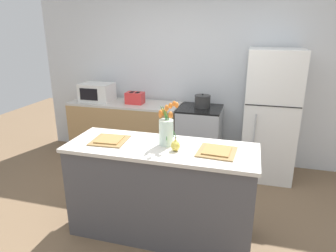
{
  "coord_description": "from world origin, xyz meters",
  "views": [
    {
      "loc": [
        0.77,
        -2.49,
        2.0
      ],
      "look_at": [
        0.0,
        0.25,
        1.06
      ],
      "focal_mm": 32.0,
      "sensor_mm": 36.0,
      "label": 1
    }
  ],
  "objects_px": {
    "toaster": "(135,98)",
    "flower_vase": "(166,129)",
    "stove_range": "(199,138)",
    "plate_setting_left": "(110,140)",
    "pear_figurine": "(175,145)",
    "microwave": "(97,92)",
    "refrigerator": "(270,116)",
    "cooking_pot": "(202,101)",
    "plate_setting_right": "(217,151)"
  },
  "relations": [
    {
      "from": "toaster",
      "to": "flower_vase",
      "type": "bearing_deg",
      "value": -58.9
    },
    {
      "from": "stove_range",
      "to": "flower_vase",
      "type": "relative_size",
      "value": 2.17
    },
    {
      "from": "flower_vase",
      "to": "plate_setting_left",
      "type": "bearing_deg",
      "value": -174.44
    },
    {
      "from": "pear_figurine",
      "to": "toaster",
      "type": "xyz_separation_m",
      "value": [
        -1.04,
        1.65,
        0.01
      ]
    },
    {
      "from": "toaster",
      "to": "microwave",
      "type": "distance_m",
      "value": 0.63
    },
    {
      "from": "plate_setting_left",
      "to": "toaster",
      "type": "relative_size",
      "value": 1.25
    },
    {
      "from": "microwave",
      "to": "refrigerator",
      "type": "bearing_deg",
      "value": 0.03
    },
    {
      "from": "cooking_pot",
      "to": "microwave",
      "type": "bearing_deg",
      "value": -178.49
    },
    {
      "from": "toaster",
      "to": "microwave",
      "type": "relative_size",
      "value": 0.58
    },
    {
      "from": "stove_range",
      "to": "refrigerator",
      "type": "height_order",
      "value": "refrigerator"
    },
    {
      "from": "flower_vase",
      "to": "toaster",
      "type": "bearing_deg",
      "value": 121.1
    },
    {
      "from": "flower_vase",
      "to": "pear_figurine",
      "type": "relative_size",
      "value": 3.14
    },
    {
      "from": "flower_vase",
      "to": "microwave",
      "type": "distance_m",
      "value": 2.2
    },
    {
      "from": "stove_range",
      "to": "pear_figurine",
      "type": "bearing_deg",
      "value": -87.99
    },
    {
      "from": "microwave",
      "to": "plate_setting_left",
      "type": "bearing_deg",
      "value": -58.27
    },
    {
      "from": "plate_setting_right",
      "to": "plate_setting_left",
      "type": "bearing_deg",
      "value": 180.0
    },
    {
      "from": "pear_figurine",
      "to": "toaster",
      "type": "relative_size",
      "value": 0.48
    },
    {
      "from": "refrigerator",
      "to": "plate_setting_right",
      "type": "bearing_deg",
      "value": -108.16
    },
    {
      "from": "pear_figurine",
      "to": "plate_setting_left",
      "type": "xyz_separation_m",
      "value": [
        -0.68,
        0.06,
        -0.04
      ]
    },
    {
      "from": "plate_setting_left",
      "to": "cooking_pot",
      "type": "relative_size",
      "value": 1.53
    },
    {
      "from": "stove_range",
      "to": "pear_figurine",
      "type": "distance_m",
      "value": 1.75
    },
    {
      "from": "microwave",
      "to": "pear_figurine",
      "type": "bearing_deg",
      "value": -44.9
    },
    {
      "from": "toaster",
      "to": "plate_setting_left",
      "type": "bearing_deg",
      "value": -77.17
    },
    {
      "from": "pear_figurine",
      "to": "cooking_pot",
      "type": "distance_m",
      "value": 1.71
    },
    {
      "from": "pear_figurine",
      "to": "flower_vase",
      "type": "bearing_deg",
      "value": 135.14
    },
    {
      "from": "flower_vase",
      "to": "toaster",
      "type": "height_order",
      "value": "flower_vase"
    },
    {
      "from": "refrigerator",
      "to": "plate_setting_left",
      "type": "distance_m",
      "value": 2.25
    },
    {
      "from": "plate_setting_left",
      "to": "stove_range",
      "type": "bearing_deg",
      "value": 68.78
    },
    {
      "from": "refrigerator",
      "to": "cooking_pot",
      "type": "xyz_separation_m",
      "value": [
        -0.93,
        0.04,
        0.13
      ]
    },
    {
      "from": "stove_range",
      "to": "microwave",
      "type": "distance_m",
      "value": 1.72
    },
    {
      "from": "refrigerator",
      "to": "cooking_pot",
      "type": "height_order",
      "value": "refrigerator"
    },
    {
      "from": "cooking_pot",
      "to": "stove_range",
      "type": "bearing_deg",
      "value": -116.5
    },
    {
      "from": "microwave",
      "to": "toaster",
      "type": "bearing_deg",
      "value": -1.52
    },
    {
      "from": "refrigerator",
      "to": "plate_setting_right",
      "type": "relative_size",
      "value": 5.01
    },
    {
      "from": "plate_setting_left",
      "to": "cooking_pot",
      "type": "distance_m",
      "value": 1.77
    },
    {
      "from": "plate_setting_right",
      "to": "microwave",
      "type": "height_order",
      "value": "microwave"
    },
    {
      "from": "flower_vase",
      "to": "plate_setting_right",
      "type": "bearing_deg",
      "value": -6.47
    },
    {
      "from": "refrigerator",
      "to": "plate_setting_left",
      "type": "xyz_separation_m",
      "value": [
        -1.57,
        -1.61,
        0.08
      ]
    },
    {
      "from": "stove_range",
      "to": "toaster",
      "type": "relative_size",
      "value": 3.28
    },
    {
      "from": "stove_range",
      "to": "flower_vase",
      "type": "bearing_deg",
      "value": -92.22
    },
    {
      "from": "plate_setting_right",
      "to": "microwave",
      "type": "bearing_deg",
      "value": 141.8
    },
    {
      "from": "flower_vase",
      "to": "microwave",
      "type": "xyz_separation_m",
      "value": [
        -1.56,
        1.55,
        -0.05
      ]
    },
    {
      "from": "flower_vase",
      "to": "cooking_pot",
      "type": "xyz_separation_m",
      "value": [
        0.08,
        1.59,
        -0.1
      ]
    },
    {
      "from": "refrigerator",
      "to": "flower_vase",
      "type": "height_order",
      "value": "refrigerator"
    },
    {
      "from": "stove_range",
      "to": "cooking_pot",
      "type": "bearing_deg",
      "value": 63.5
    },
    {
      "from": "flower_vase",
      "to": "cooking_pot",
      "type": "bearing_deg",
      "value": 87.08
    },
    {
      "from": "refrigerator",
      "to": "pear_figurine",
      "type": "bearing_deg",
      "value": -118.11
    },
    {
      "from": "stove_range",
      "to": "plate_setting_left",
      "type": "relative_size",
      "value": 2.62
    },
    {
      "from": "refrigerator",
      "to": "pear_figurine",
      "type": "distance_m",
      "value": 1.9
    },
    {
      "from": "plate_setting_left",
      "to": "plate_setting_right",
      "type": "height_order",
      "value": "same"
    }
  ]
}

